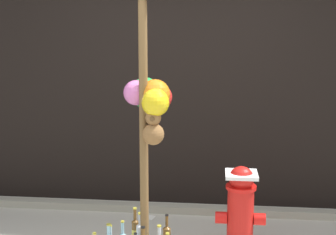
% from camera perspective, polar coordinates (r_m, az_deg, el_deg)
% --- Properties ---
extents(building_wall, '(10.00, 0.20, 3.97)m').
position_cam_1_polar(building_wall, '(5.33, 1.00, 10.81)').
color(building_wall, black).
rests_on(building_wall, ground_plane).
extents(curb_strip, '(8.00, 0.12, 0.08)m').
position_cam_1_polar(curb_strip, '(5.29, 0.54, -10.70)').
color(curb_strip, gray).
rests_on(curb_strip, ground_plane).
extents(memorial_post, '(0.45, 0.48, 2.54)m').
position_cam_1_polar(memorial_post, '(3.89, -2.31, 3.79)').
color(memorial_post, brown).
rests_on(memorial_post, ground_plane).
extents(fire_hydrant, '(0.43, 0.27, 0.80)m').
position_cam_1_polar(fire_hydrant, '(4.30, 8.53, -10.58)').
color(fire_hydrant, red).
rests_on(fire_hydrant, ground_plane).
extents(bottle_4, '(0.06, 0.06, 0.42)m').
position_cam_1_polar(bottle_4, '(4.37, -3.88, -13.59)').
color(bottle_4, brown).
rests_on(bottle_4, ground_plane).
extents(litter_2, '(0.13, 0.14, 0.01)m').
position_cam_1_polar(litter_2, '(5.18, -2.23, -11.65)').
color(litter_2, silver).
rests_on(litter_2, ground_plane).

